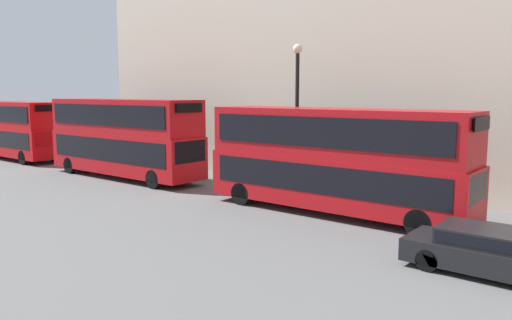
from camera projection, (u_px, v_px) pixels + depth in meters
The scene contains 5 objects.
bus_second_in_queue at pixel (334, 156), 20.31m from camera, with size 2.59×11.24×4.33m.
bus_third_in_queue at pixel (123, 135), 28.97m from camera, with size 2.59×11.16×4.58m.
bus_trailing at pixel (14, 128), 37.23m from camera, with size 2.59×10.07×4.29m.
car_hatchback at pixel (490, 250), 13.66m from camera, with size 1.87×4.49×1.27m.
street_lamp at pixel (297, 105), 23.18m from camera, with size 0.44×0.44×7.18m.
Camera 1 is at (-16.11, 8.95, 4.97)m, focal length 35.00 mm.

